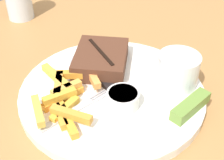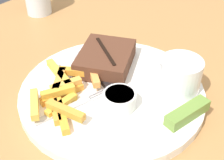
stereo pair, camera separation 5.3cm
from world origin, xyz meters
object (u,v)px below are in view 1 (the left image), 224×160
(pickle_spear, at_px, (191,106))
(fork_utensil, at_px, (73,111))
(steak_portion, at_px, (101,59))
(knife_utensil, at_px, (94,77))
(coleslaw_cup, at_px, (178,69))
(dinner_plate, at_px, (112,93))
(dipping_sauce_cup, at_px, (123,98))

(pickle_spear, distance_m, fork_utensil, 0.19)
(steak_portion, height_order, pickle_spear, steak_portion)
(steak_portion, distance_m, knife_utensil, 0.04)
(pickle_spear, height_order, knife_utensil, pickle_spear)
(fork_utensil, xyz_separation_m, knife_utensil, (0.09, 0.02, 0.00))
(coleslaw_cup, bearing_deg, knife_utensil, 116.77)
(steak_portion, height_order, knife_utensil, steak_portion)
(dinner_plate, height_order, fork_utensil, fork_utensil)
(pickle_spear, bearing_deg, fork_utensil, 123.62)
(steak_portion, xyz_separation_m, fork_utensil, (-0.13, -0.03, -0.01))
(fork_utensil, relative_size, knife_utensil, 0.82)
(steak_portion, distance_m, dipping_sauce_cup, 0.12)
(dinner_plate, xyz_separation_m, steak_portion, (0.05, 0.05, 0.03))
(coleslaw_cup, distance_m, pickle_spear, 0.08)
(dinner_plate, distance_m, pickle_spear, 0.14)
(coleslaw_cup, relative_size, dipping_sauce_cup, 1.35)
(dipping_sauce_cup, bearing_deg, dinner_plate, 54.83)
(pickle_spear, bearing_deg, dipping_sauce_cup, 116.19)
(steak_portion, height_order, dipping_sauce_cup, steak_portion)
(dipping_sauce_cup, distance_m, knife_utensil, 0.09)
(coleslaw_cup, distance_m, knife_utensil, 0.15)
(dinner_plate, xyz_separation_m, dipping_sauce_cup, (-0.03, -0.04, 0.02))
(dipping_sauce_cup, bearing_deg, pickle_spear, -63.81)
(pickle_spear, relative_size, knife_utensil, 0.53)
(coleslaw_cup, bearing_deg, pickle_spear, -138.72)
(dipping_sauce_cup, distance_m, fork_utensil, 0.08)
(steak_portion, relative_size, fork_utensil, 1.10)
(steak_portion, xyz_separation_m, pickle_spear, (-0.03, -0.19, -0.01))
(coleslaw_cup, relative_size, knife_utensil, 0.45)
(steak_portion, distance_m, coleslaw_cup, 0.15)
(pickle_spear, bearing_deg, steak_portion, 82.40)
(dipping_sauce_cup, bearing_deg, knife_utensil, 66.62)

